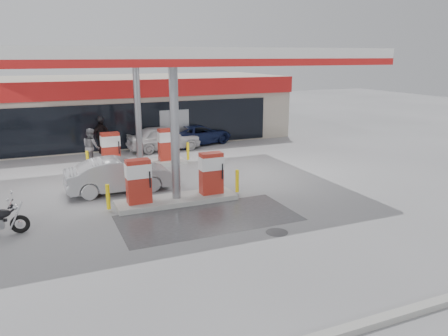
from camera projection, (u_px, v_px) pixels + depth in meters
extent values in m
plane|color=gray|center=(195.00, 220.00, 14.60)|extent=(90.00, 90.00, 0.00)
cube|color=#4C4C4F|center=(209.00, 218.00, 14.79)|extent=(6.00, 3.00, 0.00)
cylinder|color=#38383A|center=(277.00, 232.00, 13.59)|extent=(0.70, 0.70, 0.01)
cube|color=beige|center=(111.00, 108.00, 28.31)|extent=(22.00, 8.00, 4.00)
cube|color=black|center=(124.00, 126.00, 24.88)|extent=(18.00, 0.10, 2.60)
cube|color=red|center=(122.00, 89.00, 24.29)|extent=(22.00, 0.25, 1.00)
cube|color=navy|center=(236.00, 86.00, 26.94)|extent=(3.50, 0.12, 0.80)
cube|color=gray|center=(174.00, 128.00, 26.07)|extent=(1.80, 0.14, 2.20)
cube|color=silver|center=(151.00, 56.00, 17.71)|extent=(16.00, 10.00, 0.60)
cube|color=red|center=(191.00, 63.00, 13.36)|extent=(16.00, 0.12, 0.24)
cube|color=red|center=(127.00, 60.00, 22.15)|extent=(16.00, 0.12, 0.24)
cylinder|color=gray|center=(175.00, 134.00, 15.73)|extent=(0.32, 0.32, 5.00)
cylinder|color=gray|center=(138.00, 114.00, 21.05)|extent=(0.32, 0.32, 5.00)
cube|color=#9E9E99|center=(177.00, 200.00, 16.36)|extent=(4.50, 1.30, 0.18)
cube|color=#9F251A|center=(139.00, 181.00, 15.59)|extent=(0.85, 0.48, 1.60)
cube|color=#9F251A|center=(211.00, 173.00, 16.67)|extent=(0.85, 0.48, 1.60)
cube|color=silver|center=(138.00, 171.00, 15.49)|extent=(0.88, 0.52, 0.50)
cube|color=silver|center=(211.00, 163.00, 16.57)|extent=(0.88, 0.52, 0.50)
cylinder|color=yellow|center=(108.00, 197.00, 15.28)|extent=(0.14, 0.14, 0.90)
cylinder|color=yellow|center=(237.00, 181.00, 17.20)|extent=(0.14, 0.14, 0.90)
cube|color=#9E9E99|center=(140.00, 164.00, 21.68)|extent=(4.50, 1.30, 0.18)
cube|color=#9F251A|center=(111.00, 149.00, 20.92)|extent=(0.85, 0.48, 1.60)
cube|color=#9F251A|center=(167.00, 144.00, 22.00)|extent=(0.85, 0.48, 1.60)
cube|color=silver|center=(110.00, 141.00, 20.82)|extent=(0.88, 0.52, 0.50)
cube|color=silver|center=(167.00, 137.00, 21.90)|extent=(0.88, 0.52, 0.50)
cylinder|color=yellow|center=(88.00, 160.00, 20.61)|extent=(0.14, 0.14, 0.90)
cylinder|color=yellow|center=(188.00, 151.00, 22.53)|extent=(0.14, 0.14, 0.90)
torus|color=black|center=(20.00, 224.00, 13.48)|extent=(0.60, 0.20, 0.59)
ellipsoid|color=black|center=(1.00, 214.00, 13.24)|extent=(0.58, 0.37, 0.27)
cylinder|color=silver|center=(11.00, 204.00, 13.25)|extent=(0.11, 0.74, 0.04)
sphere|color=silver|center=(15.00, 207.00, 13.32)|extent=(0.18, 0.18, 0.18)
imported|color=white|center=(164.00, 138.00, 25.19)|extent=(4.30, 1.90, 1.44)
imported|color=slate|center=(91.00, 147.00, 21.52)|extent=(0.96, 1.09, 1.89)
imported|color=#9DA0A5|center=(119.00, 175.00, 17.50)|extent=(4.19, 1.51, 1.38)
imported|color=#131C41|center=(198.00, 134.00, 26.83)|extent=(4.82, 3.19, 1.23)
imported|color=black|center=(101.00, 136.00, 24.33)|extent=(1.24, 0.79, 1.97)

